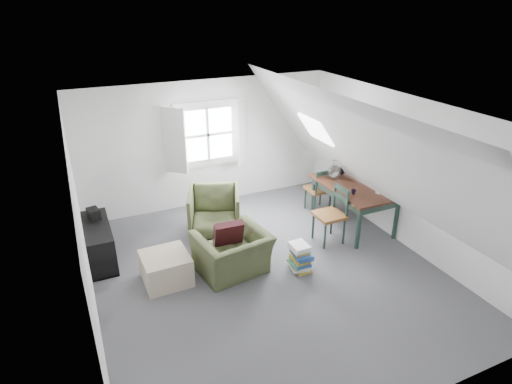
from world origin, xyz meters
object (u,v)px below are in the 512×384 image
ottoman (166,268)px  media_shelf (99,245)px  dining_chair_near (331,214)px  dining_chair_far (319,189)px  dining_table (354,191)px  magazine_stack (300,257)px  armchair_far (215,232)px  armchair_near (233,271)px

ottoman → media_shelf: (-0.83, 0.98, 0.06)m
dining_chair_near → dining_chair_far: bearing=149.5°
dining_table → media_shelf: size_ratio=1.33×
dining_chair_far → magazine_stack: size_ratio=2.06×
dining_table → magazine_stack: (-1.59, -0.87, -0.47)m
dining_chair_near → magazine_stack: 1.11m
armchair_far → magazine_stack: size_ratio=2.03×
magazine_stack → dining_table: bearing=28.8°
armchair_far → armchair_near: bearing=-76.7°
ottoman → dining_chair_far: size_ratio=0.73×
armchair_near → armchair_far: size_ratio=1.14×
armchair_near → dining_chair_near: (1.88, 0.18, 0.52)m
armchair_far → media_shelf: bearing=-156.0°
media_shelf → dining_chair_far: bearing=-2.4°
media_shelf → magazine_stack: 3.19m
dining_table → media_shelf: (-4.38, 0.67, -0.42)m
armchair_far → ottoman: bearing=-115.8°
media_shelf → magazine_stack: (2.79, -1.54, -0.06)m
ottoman → dining_chair_near: bearing=-0.2°
armchair_near → dining_table: size_ratio=0.64×
armchair_far → dining_chair_far: bearing=18.9°
ottoman → dining_chair_far: 3.45m
ottoman → dining_table: dining_table is taller
dining_chair_near → magazine_stack: bearing=-67.7°
armchair_far → dining_chair_near: size_ratio=0.91×
armchair_near → media_shelf: 2.18m
dining_chair_near → media_shelf: 3.84m
dining_table → dining_chair_near: 0.77m
armchair_far → media_shelf: (-1.98, -0.12, 0.28)m
dining_chair_far → armchair_far: bearing=11.6°
ottoman → dining_chair_far: (3.28, 1.04, 0.26)m
armchair_near → magazine_stack: size_ratio=2.31×
dining_chair_far → media_shelf: 4.12m
ottoman → magazine_stack: 2.04m
dining_chair_far → media_shelf: bearing=14.0°
armchair_near → dining_chair_near: 1.96m
dining_table → dining_chair_far: dining_chair_far is taller
ottoman → dining_table: 3.59m
dining_table → dining_chair_near: dining_chair_near is taller
media_shelf → magazine_stack: bearing=-32.2°
armchair_near → magazine_stack: bearing=150.2°
dining_chair_near → media_shelf: bearing=-114.0°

